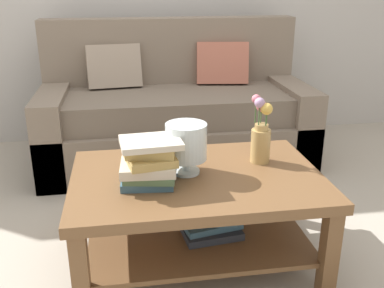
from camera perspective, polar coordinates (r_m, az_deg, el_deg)
The scene contains 6 objects.
ground_plane at distance 2.63m, azimuth -2.56°, elevation -10.10°, with size 10.00×10.00×0.00m, color #ADA393.
couch at distance 3.41m, azimuth -2.20°, elevation 3.87°, with size 1.98×0.90×1.06m.
coffee_table at distance 2.15m, azimuth 0.76°, elevation -7.26°, with size 1.18×0.79×0.47m.
book_stack_main at distance 1.97m, azimuth -5.51°, elevation -2.27°, with size 0.28×0.25×0.21m.
glass_hurricane_vase at distance 2.05m, azimuth -0.76°, elevation 0.13°, with size 0.19×0.19×0.24m.
flower_pitcher at distance 2.21m, azimuth 8.93°, elevation 1.36°, with size 0.10×0.11×0.34m.
Camera 1 is at (-0.24, -2.25, 1.34)m, focal length 41.29 mm.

